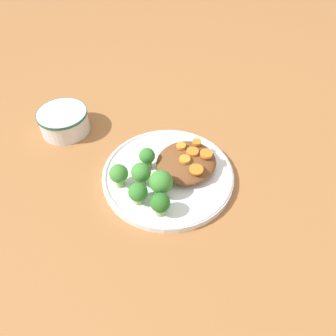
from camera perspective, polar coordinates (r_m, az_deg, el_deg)
ground_plane at (r=0.68m, az=0.00°, el=-1.70°), size 4.00×4.00×0.00m
plate at (r=0.67m, az=0.00°, el=-1.16°), size 0.27×0.27×0.02m
dip_bowl at (r=0.80m, az=-17.71°, el=7.93°), size 0.11×0.11×0.05m
stew_mound at (r=0.67m, az=3.20°, el=1.03°), size 0.13×0.12×0.03m
broccoli_floret_0 at (r=0.63m, az=-4.71°, el=-0.88°), size 0.04×0.04×0.05m
broccoli_floret_1 at (r=0.58m, az=-1.35°, el=-6.22°), size 0.04×0.04×0.05m
broccoli_floret_2 at (r=0.66m, az=-3.65°, el=1.87°), size 0.03×0.03×0.05m
broccoli_floret_3 at (r=0.63m, az=-8.55°, el=-1.12°), size 0.04×0.04×0.05m
broccoli_floret_4 at (r=0.60m, az=-5.24°, el=-4.33°), size 0.04×0.04×0.05m
broccoli_floret_5 at (r=0.60m, az=-1.22°, el=-2.49°), size 0.04×0.04×0.06m
carrot_slice_0 at (r=0.66m, az=4.30°, el=2.85°), size 0.02×0.02×0.01m
carrot_slice_1 at (r=0.67m, az=2.29°, el=3.85°), size 0.02×0.02×0.01m
carrot_slice_2 at (r=0.63m, az=4.94°, el=-0.25°), size 0.03×0.03×0.00m
carrot_slice_3 at (r=0.66m, az=6.67°, el=2.46°), size 0.03×0.03×0.01m
carrot_slice_4 at (r=0.64m, az=2.93°, el=1.48°), size 0.02×0.02×0.01m
carrot_slice_5 at (r=0.68m, az=4.82°, el=4.63°), size 0.02×0.02×0.01m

